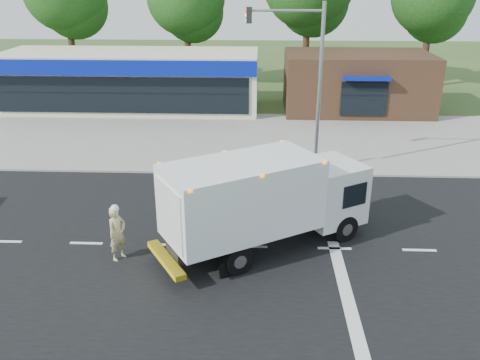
{
  "coord_description": "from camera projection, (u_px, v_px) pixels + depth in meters",
  "views": [
    {
      "loc": [
        0.28,
        -15.98,
        9.16
      ],
      "look_at": [
        -0.48,
        2.2,
        1.7
      ],
      "focal_mm": 38.0,
      "sensor_mm": 36.0,
      "label": 1
    }
  ],
  "objects": [
    {
      "name": "lane_markings",
      "position": [
        290.0,
        268.0,
        16.95
      ],
      "size": [
        55.2,
        7.0,
        0.01
      ],
      "color": "silver",
      "rests_on": "road_asphalt"
    },
    {
      "name": "brown_storefront",
      "position": [
        357.0,
        82.0,
        35.7
      ],
      "size": [
        10.0,
        6.7,
        4.0
      ],
      "color": "#382316",
      "rests_on": "ground"
    },
    {
      "name": "ground",
      "position": [
        251.0,
        247.0,
        18.26
      ],
      "size": [
        120.0,
        120.0,
        0.0
      ],
      "primitive_type": "plane",
      "color": "#385123",
      "rests_on": "ground"
    },
    {
      "name": "traffic_signal_pole",
      "position": [
        306.0,
        72.0,
        23.32
      ],
      "size": [
        3.51,
        0.25,
        8.0
      ],
      "color": "gray",
      "rests_on": "ground"
    },
    {
      "name": "emergency_worker",
      "position": [
        117.0,
        233.0,
        17.16
      ],
      "size": [
        0.76,
        0.84,
        2.04
      ],
      "rotation": [
        0.0,
        0.0,
        1.02
      ],
      "color": "tan",
      "rests_on": "ground"
    },
    {
      "name": "retail_strip_mall",
      "position": [
        131.0,
        80.0,
        36.26
      ],
      "size": [
        18.0,
        6.2,
        4.0
      ],
      "color": "beige",
      "rests_on": "ground"
    },
    {
      "name": "parking_apron",
      "position": [
        256.0,
        133.0,
        31.2
      ],
      "size": [
        60.0,
        9.0,
        0.02
      ],
      "primitive_type": "cube",
      "color": "gray",
      "rests_on": "ground"
    },
    {
      "name": "ems_box_truck",
      "position": [
        263.0,
        197.0,
        17.48
      ],
      "size": [
        7.84,
        6.05,
        3.43
      ],
      "rotation": [
        0.0,
        0.0,
        0.55
      ],
      "color": "black",
      "rests_on": "ground"
    },
    {
      "name": "road_asphalt",
      "position": [
        251.0,
        247.0,
        18.26
      ],
      "size": [
        60.0,
        14.0,
        0.02
      ],
      "primitive_type": "cube",
      "color": "black",
      "rests_on": "ground"
    },
    {
      "name": "sidewalk",
      "position": [
        254.0,
        165.0,
        25.82
      ],
      "size": [
        60.0,
        2.4,
        0.12
      ],
      "primitive_type": "cube",
      "color": "gray",
      "rests_on": "ground"
    }
  ]
}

